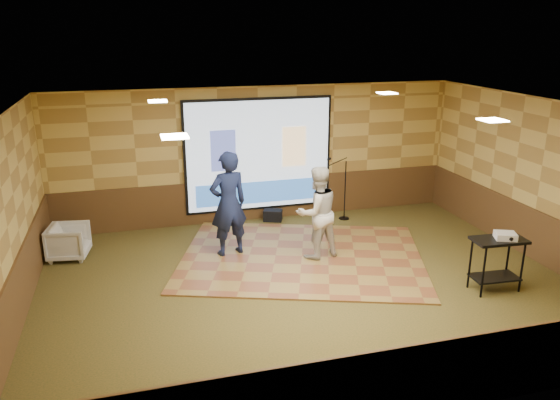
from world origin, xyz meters
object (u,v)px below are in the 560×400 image
object	(u,v)px
av_table	(497,255)
duffel_bag	(273,215)
player_right	(317,212)
projector	(505,236)
projector_screen	(259,156)
player_left	(228,204)
dance_floor	(302,257)
banquet_chair	(69,242)
mic_stand	(342,198)

from	to	relation	value
av_table	duffel_bag	bearing A→B (deg)	122.28
player_right	projector	distance (m)	3.26
projector_screen	player_left	distance (m)	2.16
dance_floor	banquet_chair	world-z (taller)	banquet_chair
player_right	duffel_bag	size ratio (longest dim) A/B	4.31
projector	duffel_bag	world-z (taller)	projector
player_right	mic_stand	distance (m)	2.35
player_left	mic_stand	bearing A→B (deg)	-168.30
av_table	banquet_chair	world-z (taller)	av_table
player_left	av_table	size ratio (longest dim) A/B	2.20
dance_floor	player_right	size ratio (longest dim) A/B	2.56
projector_screen	player_left	size ratio (longest dim) A/B	1.65
dance_floor	player_left	world-z (taller)	player_left
projector	mic_stand	distance (m)	4.20
mic_stand	dance_floor	bearing A→B (deg)	-136.82
projector	duffel_bag	distance (m)	5.19
player_left	av_table	bearing A→B (deg)	133.35
player_right	duffel_bag	xyz separation A→B (m)	(-0.26, 2.23, -0.79)
projector_screen	dance_floor	xyz separation A→B (m)	(0.26, -2.35, -1.46)
player_left	duffel_bag	world-z (taller)	player_left
player_left	duffel_bag	bearing A→B (deg)	-141.55
dance_floor	av_table	distance (m)	3.48
mic_stand	duffel_bag	xyz separation A→B (m)	(-1.55, 0.32, -0.37)
av_table	projector	xyz separation A→B (m)	(0.08, -0.03, 0.34)
av_table	banquet_chair	distance (m)	7.71
mic_stand	av_table	bearing A→B (deg)	-80.55
player_left	banquet_chair	bearing A→B (deg)	-26.41
player_right	mic_stand	bearing A→B (deg)	-135.92
player_left	banquet_chair	world-z (taller)	player_left
projector_screen	av_table	bearing A→B (deg)	-56.44
projector_screen	banquet_chair	distance (m)	4.32
banquet_chair	dance_floor	bearing A→B (deg)	-96.54
mic_stand	duffel_bag	world-z (taller)	mic_stand
projector_screen	mic_stand	size ratio (longest dim) A/B	2.26
av_table	duffel_bag	xyz separation A→B (m)	(-2.70, 4.27, -0.50)
av_table	banquet_chair	bearing A→B (deg)	154.60
mic_stand	banquet_chair	size ratio (longest dim) A/B	2.05
av_table	player_right	bearing A→B (deg)	140.08
player_left	mic_stand	xyz separation A→B (m)	(2.85, 1.33, -0.55)
projector	dance_floor	bearing A→B (deg)	164.66
player_right	av_table	xyz separation A→B (m)	(2.44, -2.04, -0.28)
player_left	player_right	xyz separation A→B (m)	(1.56, -0.58, -0.13)
dance_floor	projector	world-z (taller)	projector
av_table	mic_stand	bearing A→B (deg)	106.19
projector	mic_stand	xyz separation A→B (m)	(-1.23, 3.98, -0.48)
av_table	duffel_bag	size ratio (longest dim) A/B	2.23
player_left	duffel_bag	size ratio (longest dim) A/B	4.92
av_table	projector_screen	bearing A→B (deg)	123.56
dance_floor	duffel_bag	size ratio (longest dim) A/B	11.02
player_left	projector	size ratio (longest dim) A/B	6.22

